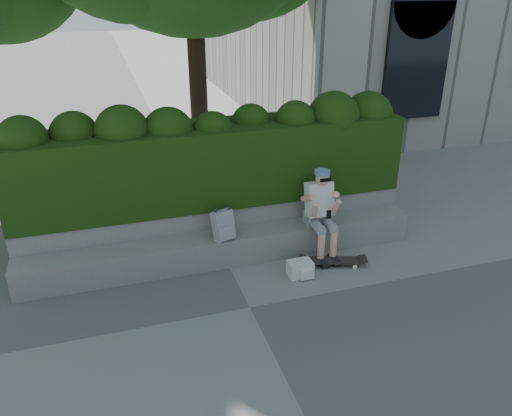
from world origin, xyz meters
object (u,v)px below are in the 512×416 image
object	(u,v)px
person	(320,209)
backpack_plaid	(223,225)
skateboard	(333,261)
backpack_ground	(300,268)

from	to	relation	value
person	backpack_plaid	bearing A→B (deg)	176.90
skateboard	backpack_plaid	size ratio (longest dim) A/B	2.09
person	skateboard	bearing A→B (deg)	-81.76
skateboard	backpack_ground	bearing A→B (deg)	-151.93
backpack_plaid	skateboard	bearing A→B (deg)	-36.64
person	skateboard	world-z (taller)	person
backpack_plaid	backpack_ground	distance (m)	1.28
person	backpack_plaid	size ratio (longest dim) A/B	3.15
backpack_plaid	backpack_ground	world-z (taller)	backpack_plaid
backpack_plaid	person	bearing A→B (deg)	-21.91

